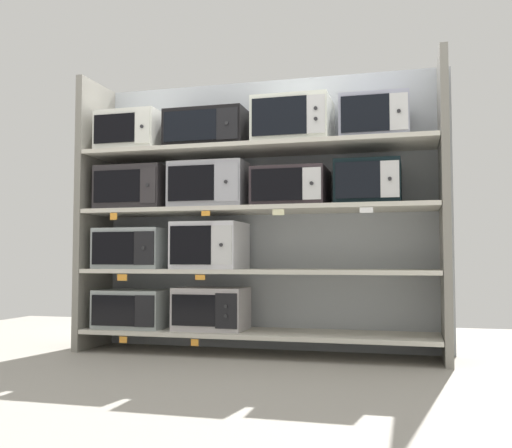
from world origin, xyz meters
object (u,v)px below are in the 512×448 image
(microwave_4, at_px, (136,189))
(microwave_0, at_px, (135,308))
(microwave_7, at_px, (368,183))
(microwave_3, at_px, (210,246))
(microwave_10, at_px, (293,123))
(microwave_9, at_px, (209,131))
(microwave_8, at_px, (134,134))
(microwave_11, at_px, (375,119))
(microwave_6, at_px, (291,188))
(microwave_1, at_px, (211,309))
(microwave_2, at_px, (135,249))
(microwave_5, at_px, (212,186))

(microwave_4, bearing_deg, microwave_0, -170.24)
(microwave_4, height_order, microwave_7, microwave_4)
(microwave_3, xyz_separation_m, microwave_10, (0.60, -0.00, 0.85))
(microwave_7, height_order, microwave_9, microwave_9)
(microwave_8, height_order, microwave_10, microwave_10)
(microwave_7, bearing_deg, microwave_11, -0.00)
(microwave_6, bearing_deg, microwave_8, 179.98)
(microwave_1, height_order, microwave_4, microwave_4)
(microwave_9, bearing_deg, microwave_6, -0.01)
(microwave_2, xyz_separation_m, microwave_10, (1.18, -0.00, 0.87))
(microwave_0, relative_size, microwave_7, 1.19)
(microwave_7, height_order, microwave_11, microwave_11)
(microwave_1, bearing_deg, microwave_2, -179.98)
(microwave_7, bearing_deg, microwave_5, 179.99)
(microwave_0, xyz_separation_m, microwave_7, (1.69, -0.00, 0.86))
(microwave_9, distance_m, microwave_10, 0.62)
(microwave_9, bearing_deg, microwave_8, 179.97)
(microwave_0, xyz_separation_m, microwave_8, (-0.02, 0.00, 1.29))
(microwave_6, height_order, microwave_9, microwave_9)
(microwave_8, xyz_separation_m, microwave_10, (1.20, -0.00, 0.01))
(microwave_2, height_order, microwave_9, microwave_9)
(microwave_1, relative_size, microwave_8, 1.07)
(microwave_2, xyz_separation_m, microwave_5, (0.59, 0.00, 0.44))
(microwave_2, distance_m, microwave_4, 0.44)
(microwave_0, bearing_deg, microwave_9, -0.00)
(microwave_5, xyz_separation_m, microwave_8, (-0.61, 0.00, 0.41))
(microwave_5, bearing_deg, microwave_1, 3.23)
(microwave_7, bearing_deg, microwave_4, 179.99)
(microwave_8, relative_size, microwave_10, 0.89)
(microwave_6, xyz_separation_m, microwave_7, (0.52, 0.00, 0.01))
(microwave_5, bearing_deg, microwave_3, -178.74)
(microwave_6, xyz_separation_m, microwave_11, (0.57, 0.00, 0.44))
(microwave_11, bearing_deg, microwave_0, 180.00)
(microwave_1, xyz_separation_m, microwave_5, (-0.00, -0.00, 0.87))
(microwave_8, xyz_separation_m, microwave_9, (0.59, -0.00, -0.01))
(microwave_6, bearing_deg, microwave_1, 179.96)
(microwave_10, bearing_deg, microwave_1, 179.97)
(microwave_6, height_order, microwave_7, microwave_7)
(microwave_1, xyz_separation_m, microwave_11, (1.15, -0.00, 1.28))
(microwave_0, bearing_deg, microwave_8, 179.37)
(microwave_3, bearing_deg, microwave_9, 179.78)
(microwave_4, relative_size, microwave_7, 1.20)
(microwave_2, relative_size, microwave_9, 0.88)
(microwave_3, relative_size, microwave_4, 0.92)
(microwave_2, bearing_deg, microwave_9, 0.00)
(microwave_0, xyz_separation_m, microwave_11, (1.74, -0.00, 1.29))
(microwave_6, relative_size, microwave_8, 1.07)
(microwave_5, bearing_deg, microwave_2, -179.99)
(microwave_5, relative_size, microwave_6, 1.09)
(microwave_3, xyz_separation_m, microwave_9, (-0.01, 0.00, 0.82))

